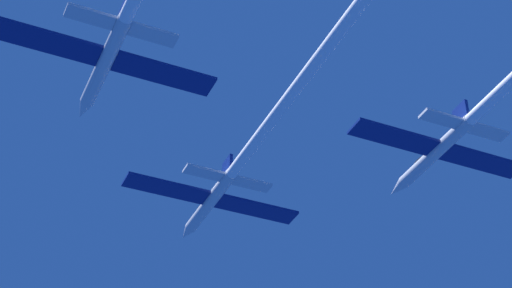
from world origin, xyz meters
TOP-DOWN VIEW (x-y plane):
  - jet_lead at (-0.18, -22.25)m, footprint 20.53×73.44m

SIDE VIEW (x-z plane):
  - jet_lead at x=-0.18m, z-range -1.35..2.06m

